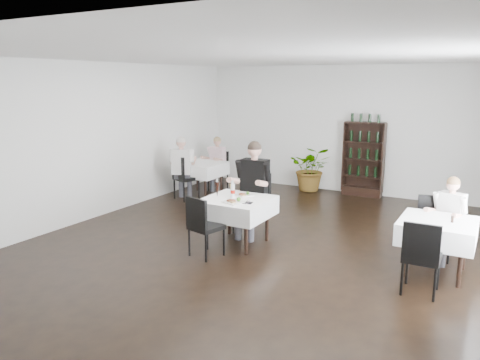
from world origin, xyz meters
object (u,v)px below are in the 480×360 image
wine_shelf (363,160)px  potted_tree (311,168)px  diner_main (252,182)px  main_table (237,207)px

wine_shelf → potted_tree: wine_shelf is taller
potted_tree → diner_main: (0.33, -3.69, 0.40)m
wine_shelf → diner_main: wine_shelf is taller
wine_shelf → main_table: bearing=-101.8°
main_table → diner_main: 0.61m
main_table → diner_main: size_ratio=0.63×
potted_tree → diner_main: diner_main is taller
wine_shelf → main_table: 4.41m
main_table → diner_main: diner_main is taller
wine_shelf → main_table: wine_shelf is taller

